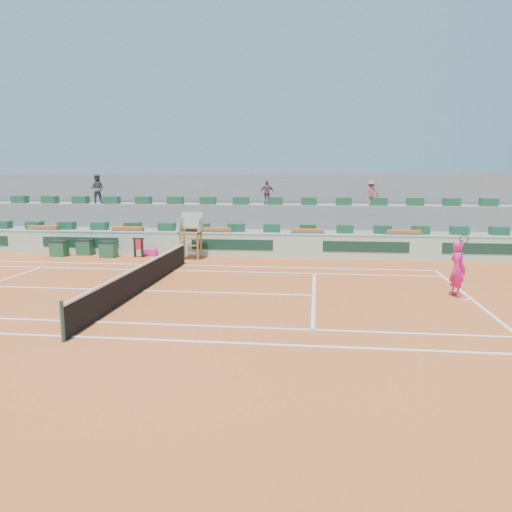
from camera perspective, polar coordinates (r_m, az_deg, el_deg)
The scene contains 20 objects.
ground at distance 19.24m, azimuth -12.85°, elevation -3.88°, with size 90.00×90.00×0.00m, color #AA4C20.
seating_tier_lower at distance 29.28m, azimuth -5.86°, elevation 1.88°, with size 36.00×4.00×1.20m, color gray.
seating_tier_upper at distance 30.76m, azimuth -5.22°, elevation 3.55°, with size 36.00×2.40×2.60m, color gray.
stadium_back_wall at distance 32.25m, azimuth -4.65°, elevation 5.41°, with size 36.00×0.40×4.40m, color gray.
player_bag at distance 27.53m, azimuth -12.09°, elevation 0.38°, with size 0.80×0.35×0.35m, color #ED1F86.
spectator_left at distance 32.46m, azimuth -17.71°, elevation 7.32°, with size 0.87×0.68×1.78m, color #464651.
spectator_mid at distance 29.42m, azimuth 1.28°, elevation 7.27°, with size 0.84×0.35×1.43m, color #6E4955.
spectator_right at distance 29.43m, azimuth 13.02°, elevation 7.03°, with size 0.92×0.53×1.42m, color #994C58.
court_lines at distance 19.24m, azimuth -12.86°, elevation -3.87°, with size 23.89×11.09×0.01m.
tennis_net at distance 19.13m, azimuth -12.91°, elevation -2.34°, with size 0.10×11.97×1.10m.
advertising_hoarding at distance 27.15m, azimuth -6.83°, elevation 1.37°, with size 36.00×0.34×1.26m.
umpire_chair at distance 26.08m, azimuth -7.44°, elevation 3.06°, with size 1.10×0.90×2.40m.
seat_row_lower at distance 28.32m, azimuth -6.28°, elevation 3.30°, with size 32.90×0.60×0.44m.
seat_row_upper at distance 30.06m, azimuth -5.51°, elevation 6.32°, with size 32.90×0.60×0.44m.
flower_planters at distance 27.94m, azimuth -9.66°, elevation 2.97°, with size 26.80×0.36×0.28m.
drink_cooler_a at distance 27.57m, azimuth -16.50°, elevation 0.74°, with size 0.85×0.73×0.84m.
drink_cooler_b at distance 28.82m, azimuth -18.93°, elevation 0.97°, with size 0.82×0.71×0.84m.
drink_cooler_c at distance 28.81m, azimuth -21.58°, elevation 0.82°, with size 0.84×0.72×0.84m.
towel_rack at distance 27.14m, azimuth -13.30°, elevation 1.13°, with size 0.64×0.11×1.03m.
tennis_player at distance 19.08m, azimuth 22.05°, elevation -1.34°, with size 0.71×0.99×2.28m.
Camera 1 is at (6.43, -17.63, 4.23)m, focal length 35.00 mm.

